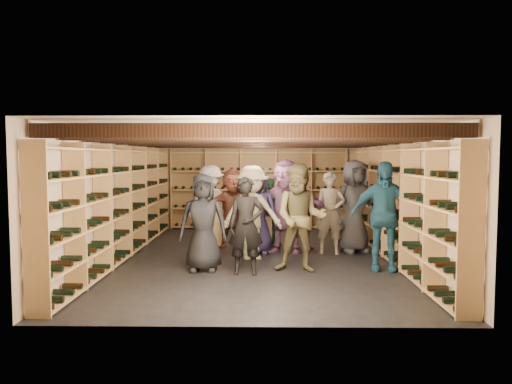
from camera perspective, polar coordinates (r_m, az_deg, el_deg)
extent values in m
plane|color=black|center=(9.77, 0.05, -7.41)|extent=(8.00, 8.00, 0.00)
cube|color=beige|center=(13.59, 0.30, 0.94)|extent=(5.50, 0.02, 2.40)
cube|color=beige|center=(5.62, -0.53, -3.55)|extent=(5.50, 0.02, 2.40)
cube|color=beige|center=(10.02, -15.86, -0.34)|extent=(0.02, 8.00, 2.40)
cube|color=beige|center=(9.95, 16.10, -0.38)|extent=(0.02, 8.00, 2.40)
cube|color=beige|center=(9.58, 0.06, 6.80)|extent=(5.50, 8.00, 0.01)
cube|color=black|center=(6.08, -0.42, 7.04)|extent=(5.40, 0.12, 0.18)
cube|color=black|center=(6.95, -0.26, 6.67)|extent=(5.40, 0.12, 0.18)
cube|color=black|center=(7.83, -0.13, 6.38)|extent=(5.40, 0.12, 0.18)
cube|color=black|center=(8.70, -0.03, 6.15)|extent=(5.40, 0.12, 0.18)
cube|color=black|center=(9.58, 0.06, 5.96)|extent=(5.40, 0.12, 0.18)
cube|color=black|center=(10.45, 0.12, 5.80)|extent=(5.40, 0.12, 0.18)
cube|color=black|center=(11.33, 0.18, 5.67)|extent=(5.40, 0.12, 0.18)
cube|color=black|center=(12.20, 0.23, 5.56)|extent=(5.40, 0.12, 0.18)
cube|color=black|center=(13.08, 0.28, 5.46)|extent=(5.40, 0.12, 0.18)
cube|color=tan|center=(9.98, -14.86, -1.06)|extent=(0.32, 7.50, 2.15)
cube|color=tan|center=(9.91, 15.08, -1.10)|extent=(0.32, 7.50, 2.15)
cube|color=tan|center=(13.43, 0.29, 0.37)|extent=(4.70, 0.30, 2.15)
cube|color=tan|center=(11.09, -4.96, -5.60)|extent=(0.54, 0.40, 0.17)
cube|color=tan|center=(11.06, -4.97, -4.73)|extent=(0.54, 0.40, 0.17)
cube|color=tan|center=(11.03, -4.97, -3.86)|extent=(0.54, 0.40, 0.17)
cube|color=tan|center=(11.01, -4.98, -2.98)|extent=(0.54, 0.40, 0.17)
cube|color=tan|center=(10.99, -4.98, -2.10)|extent=(0.54, 0.40, 0.17)
cube|color=tan|center=(11.03, 0.27, -5.63)|extent=(0.58, 0.47, 0.17)
cube|color=tan|center=(11.00, 0.27, -4.76)|extent=(0.58, 0.47, 0.17)
cube|color=tan|center=(10.98, 0.27, -3.88)|extent=(0.58, 0.47, 0.17)
cube|color=tan|center=(10.96, 0.27, -3.00)|extent=(0.58, 0.47, 0.17)
cube|color=tan|center=(11.04, -1.26, -5.63)|extent=(0.55, 0.42, 0.17)
imported|color=black|center=(8.51, -6.06, -3.48)|extent=(0.82, 0.54, 1.66)
imported|color=black|center=(8.22, -1.15, -3.89)|extent=(0.59, 0.39, 1.61)
imported|color=brown|center=(8.43, 5.11, -2.97)|extent=(1.00, 0.85, 1.83)
imported|color=beige|center=(9.41, -0.46, -2.39)|extent=(1.27, 0.93, 1.77)
imported|color=#1F5471|center=(8.78, 14.33, -2.66)|extent=(1.15, 0.62, 1.87)
imported|color=brown|center=(10.74, -2.66, -1.81)|extent=(1.64, 0.90, 1.69)
imported|color=#282248|center=(9.96, 0.10, -2.28)|extent=(0.84, 0.57, 1.68)
imported|color=gray|center=(10.06, 8.48, -2.40)|extent=(0.63, 0.45, 1.64)
imported|color=#3E1F14|center=(10.47, 5.39, -2.08)|extent=(0.87, 0.72, 1.65)
imported|color=beige|center=(10.99, -5.24, -1.52)|extent=(1.13, 0.65, 1.75)
imported|color=#214928|center=(10.94, 1.50, -2.26)|extent=(0.94, 0.65, 1.48)
imported|color=#80537F|center=(10.04, 3.36, -1.64)|extent=(1.83, 1.24, 1.89)
imported|color=#35373B|center=(10.32, 11.19, -1.60)|extent=(1.08, 0.90, 1.88)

